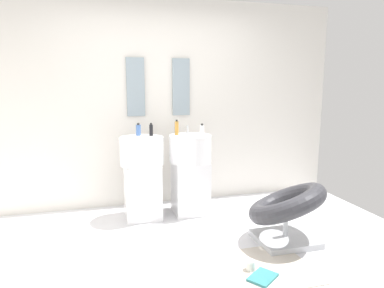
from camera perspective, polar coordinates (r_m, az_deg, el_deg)
ground_plane at (r=3.23m, az=0.03°, el=-19.04°), size 4.80×3.60×0.04m
rear_partition at (r=4.45m, az=-5.68°, el=6.71°), size 4.80×0.10×2.60m
pedestal_sink_left at (r=4.01m, az=-8.27°, el=-4.91°), size 0.50×0.50×1.05m
pedestal_sink_right at (r=4.11m, az=-0.28°, el=-4.42°), size 0.50×0.50×1.05m
vanity_mirror_left at (r=4.33m, az=-9.37°, el=9.31°), size 0.22×0.03×0.71m
vanity_mirror_right at (r=4.43m, az=-1.85°, el=9.45°), size 0.22×0.03×0.71m
lounge_chair at (r=3.52m, az=15.42°, el=-10.25°), size 1.11×1.10×0.65m
area_rug at (r=3.11m, az=9.86°, el=-19.89°), size 1.01×0.71×0.01m
magazine_teal at (r=2.99m, az=11.68°, el=-20.87°), size 0.29×0.28×0.02m
coffee_mug at (r=3.08m, az=9.69°, el=-19.25°), size 0.08×0.08×0.08m
soap_bottle_blue at (r=4.05m, az=-8.90°, el=2.33°), size 0.06×0.06×0.15m
soap_bottle_amber at (r=4.04m, az=-2.56°, el=2.68°), size 0.05×0.05×0.18m
soap_bottle_black at (r=4.01m, az=-6.81°, el=2.33°), size 0.04×0.04×0.15m
soap_bottle_white at (r=4.09m, az=1.67°, el=2.41°), size 0.05×0.05×0.13m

